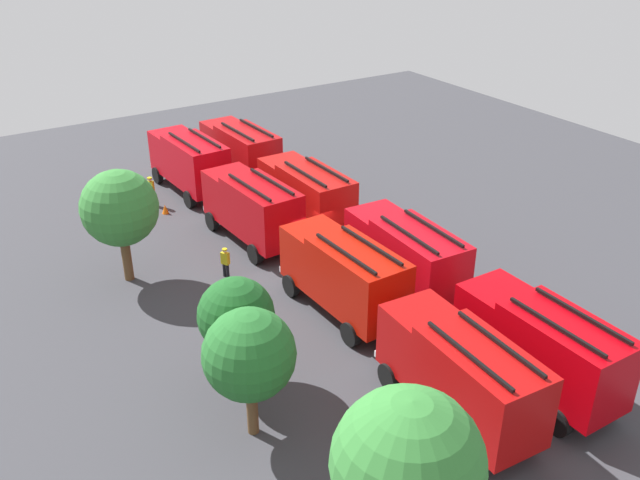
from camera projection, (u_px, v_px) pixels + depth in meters
name	position (u px, v px, depth m)	size (l,w,h in m)	color
ground_plane	(320.00, 264.00, 36.43)	(62.61, 62.61, 0.00)	#38383D
fire_truck_0	(540.00, 344.00, 26.37)	(7.22, 2.80, 3.88)	#B3030A
fire_truck_1	(405.00, 254.00, 32.85)	(7.31, 3.04, 3.88)	#B50813
fire_truck_2	(306.00, 193.00, 39.40)	(7.21, 2.78, 3.88)	#AD0F0D
fire_truck_3	(240.00, 150.00, 45.92)	(7.27, 2.92, 3.88)	#AB0C0F
fire_truck_4	(460.00, 371.00, 24.87)	(7.33, 3.09, 3.88)	#AB0A0A
fire_truck_5	(343.00, 273.00, 31.25)	(7.26, 2.90, 3.88)	#AD1105
fire_truck_6	(252.00, 206.00, 37.75)	(7.31, 3.04, 3.88)	#AD070D
fire_truck_7	(189.00, 160.00, 44.11)	(7.31, 3.03, 3.88)	#BA0711
firefighter_0	(407.00, 233.00, 37.59)	(0.48, 0.39, 1.62)	black
firefighter_1	(322.00, 193.00, 42.45)	(0.45, 0.29, 1.71)	black
firefighter_2	(225.00, 261.00, 34.81)	(0.48, 0.41, 1.61)	black
firefighter_3	(151.00, 189.00, 42.71)	(0.47, 0.47, 1.84)	black
tree_0	(407.00, 464.00, 17.95)	(4.14, 4.14, 6.42)	brown
tree_1	(249.00, 355.00, 23.61)	(3.30, 3.30, 5.11)	brown
tree_2	(236.00, 316.00, 26.32)	(3.00, 3.00, 4.66)	brown
tree_3	(120.00, 208.00, 33.21)	(3.77, 3.77, 5.85)	brown
traffic_cone_0	(165.00, 209.00, 41.90)	(0.41, 0.41, 0.59)	#F2600C
traffic_cone_1	(380.00, 417.00, 25.38)	(0.46, 0.46, 0.66)	#F2600C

